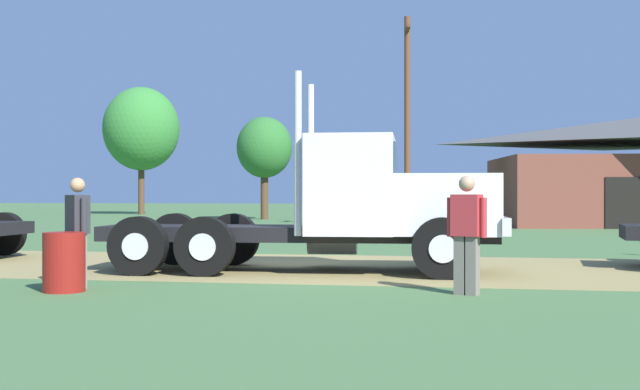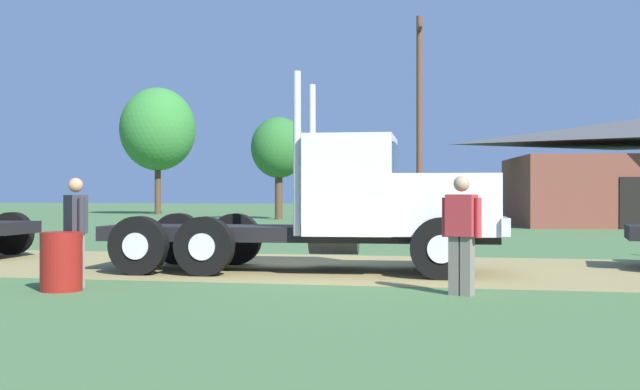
# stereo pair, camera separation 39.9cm
# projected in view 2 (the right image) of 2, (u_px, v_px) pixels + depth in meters

# --- Properties ---
(ground_plane) EXTENTS (200.00, 200.00, 0.00)m
(ground_plane) POSITION_uv_depth(u_px,v_px,m) (296.00, 267.00, 16.39)
(ground_plane) COLOR #45693B
(dirt_track) EXTENTS (120.00, 6.27, 0.01)m
(dirt_track) POSITION_uv_depth(u_px,v_px,m) (296.00, 266.00, 16.39)
(dirt_track) COLOR olive
(dirt_track) RESTS_ON ground_plane
(truck_foreground_white) EXTENTS (7.81, 3.02, 3.73)m
(truck_foreground_white) POSITION_uv_depth(u_px,v_px,m) (356.00, 208.00, 15.27)
(truck_foreground_white) COLOR black
(truck_foreground_white) RESTS_ON ground_plane
(visitor_standing_near) EXTENTS (0.49, 0.47, 1.75)m
(visitor_standing_near) POSITION_uv_depth(u_px,v_px,m) (76.00, 228.00, 12.80)
(visitor_standing_near) COLOR #2D2D33
(visitor_standing_near) RESTS_ON ground_plane
(visitor_walking_mid) EXTENTS (0.58, 0.39, 1.77)m
(visitor_walking_mid) POSITION_uv_depth(u_px,v_px,m) (461.00, 230.00, 11.76)
(visitor_walking_mid) COLOR #B22D33
(visitor_walking_mid) RESTS_ON ground_plane
(steel_barrel) EXTENTS (0.63, 0.63, 0.91)m
(steel_barrel) POSITION_uv_depth(u_px,v_px,m) (61.00, 261.00, 12.29)
(steel_barrel) COLOR maroon
(steel_barrel) RESTS_ON ground_plane
(utility_pole_near) EXTENTS (0.42, 2.20, 9.17)m
(utility_pole_near) POSITION_uv_depth(u_px,v_px,m) (419.00, 116.00, 34.47)
(utility_pole_near) COLOR brown
(utility_pole_near) RESTS_ON ground_plane
(tree_left) EXTENTS (5.42, 5.42, 9.12)m
(tree_left) POSITION_uv_depth(u_px,v_px,m) (158.00, 129.00, 57.45)
(tree_left) COLOR #513823
(tree_left) RESTS_ON ground_plane
(tree_mid) EXTENTS (3.23, 3.23, 5.96)m
(tree_mid) POSITION_uv_depth(u_px,v_px,m) (279.00, 148.00, 46.39)
(tree_mid) COLOR #513823
(tree_mid) RESTS_ON ground_plane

